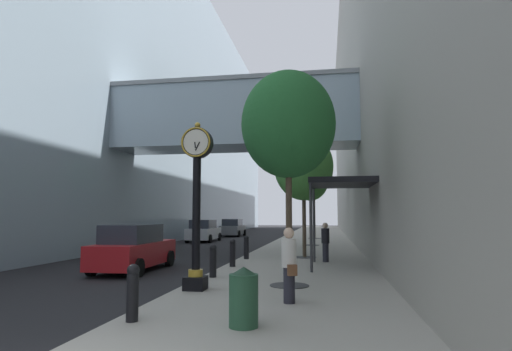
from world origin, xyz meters
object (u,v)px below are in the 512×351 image
(pedestrian_walking, at_px, (289,263))
(car_white_near, at_px, (204,231))
(street_tree_mid_far, at_px, (310,180))
(car_grey_mid, at_px, (233,228))
(bollard_fifth, at_px, (246,247))
(trash_bin, at_px, (244,296))
(bollard_third, at_px, (213,260))
(bollard_fourth, at_px, (233,252))
(street_tree_mid_near, at_px, (304,167))
(street_clock, at_px, (197,196))
(pedestrian_by_clock, at_px, (325,241))
(street_tree_near, at_px, (288,125))
(street_tree_far, at_px, (314,176))
(bollard_nearest, at_px, (133,291))
(car_red_far, at_px, (134,248))

(pedestrian_walking, distance_m, car_white_near, 24.41)
(street_tree_mid_far, distance_m, car_grey_mid, 15.70)
(bollard_fifth, height_order, trash_bin, bollard_fifth)
(bollard_third, bearing_deg, street_tree_mid_far, 80.25)
(bollard_third, relative_size, bollard_fourth, 1.00)
(bollard_third, height_order, street_tree_mid_near, street_tree_mid_near)
(street_clock, height_order, pedestrian_by_clock, street_clock)
(street_tree_near, bearing_deg, street_tree_far, 90.00)
(street_clock, xyz_separation_m, car_grey_mid, (-5.78, 29.95, -1.79))
(car_white_near, bearing_deg, street_tree_mid_far, -27.41)
(bollard_nearest, relative_size, bollard_third, 1.00)
(street_tree_mid_near, relative_size, trash_bin, 5.60)
(street_tree_mid_near, bearing_deg, bollard_nearest, -101.56)
(street_tree_near, distance_m, car_white_near, 22.51)
(street_tree_far, bearing_deg, bollard_fifth, -98.43)
(street_tree_far, bearing_deg, street_clock, -95.47)
(street_tree_near, bearing_deg, trash_bin, -95.32)
(street_clock, relative_size, bollard_fourth, 4.27)
(street_clock, distance_m, car_red_far, 5.96)
(pedestrian_by_clock, bearing_deg, street_clock, -114.92)
(bollard_fifth, bearing_deg, pedestrian_walking, -73.29)
(car_white_near, bearing_deg, car_grey_mid, 86.98)
(street_clock, xyz_separation_m, pedestrian_walking, (2.60, -1.27, -1.58))
(car_grey_mid, distance_m, car_red_far, 25.79)
(street_tree_near, height_order, car_grey_mid, street_tree_near)
(trash_bin, distance_m, car_red_far, 9.59)
(bollard_third, bearing_deg, bollard_nearest, -90.00)
(bollard_nearest, distance_m, bollard_fourth, 8.43)
(bollard_fourth, xyz_separation_m, street_tree_mid_near, (2.54, 3.98, 3.70))
(trash_bin, bearing_deg, street_tree_mid_far, 88.83)
(bollard_third, height_order, pedestrian_by_clock, pedestrian_by_clock)
(bollard_third, xyz_separation_m, street_tree_mid_near, (2.54, 6.79, 3.70))
(bollard_fifth, distance_m, street_tree_mid_near, 4.64)
(bollard_fifth, distance_m, trash_bin, 11.48)
(bollard_nearest, relative_size, bollard_fifth, 1.00)
(street_tree_near, relative_size, street_tree_far, 0.88)
(trash_bin, bearing_deg, street_tree_mid_near, 88.09)
(bollard_nearest, relative_size, street_tree_near, 0.17)
(street_clock, bearing_deg, car_white_near, 106.14)
(pedestrian_walking, bearing_deg, street_tree_mid_far, 90.65)
(street_clock, bearing_deg, pedestrian_walking, -26.04)
(pedestrian_by_clock, bearing_deg, pedestrian_walking, -95.19)
(car_grey_mid, bearing_deg, street_tree_mid_far, -57.71)
(bollard_nearest, relative_size, pedestrian_walking, 0.63)
(street_tree_far, bearing_deg, bollard_fourth, -97.26)
(street_clock, xyz_separation_m, street_tree_near, (2.40, 1.06, 2.10))
(bollard_fourth, xyz_separation_m, car_red_far, (-3.66, -0.83, 0.15))
(street_tree_mid_far, distance_m, car_white_near, 10.34)
(street_clock, xyz_separation_m, bollard_third, (-0.14, 2.25, -1.92))
(street_tree_mid_near, distance_m, trash_bin, 13.00)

